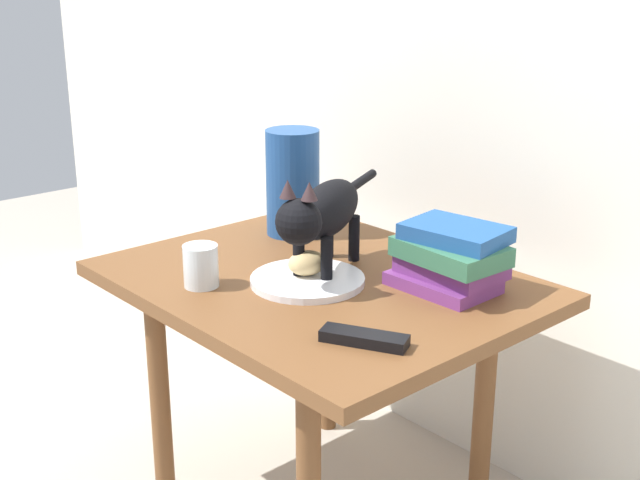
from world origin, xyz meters
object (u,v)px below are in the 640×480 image
at_px(book_stack, 450,258).
at_px(tv_remote, 364,338).
at_px(side_table, 320,308).
at_px(green_vase, 293,182).
at_px(plate, 308,280).
at_px(cat, 323,213).
at_px(candle_jar, 201,268).
at_px(bread_roll, 308,263).

relative_size(book_stack, tv_remote, 1.46).
xyz_separation_m(side_table, green_vase, (-0.26, 0.15, 0.19)).
height_order(plate, book_stack, book_stack).
relative_size(plate, tv_remote, 1.54).
relative_size(cat, candle_jar, 5.17).
distance_m(side_table, book_stack, 0.29).
height_order(bread_roll, candle_jar, candle_jar).
bearing_deg(plate, candle_jar, -128.09).
height_order(plate, cat, cat).
height_order(cat, candle_jar, cat).
xyz_separation_m(cat, book_stack, (0.23, 0.13, -0.07)).
bearing_deg(cat, bread_roll, -77.08).
bearing_deg(green_vase, plate, -35.05).
bearing_deg(book_stack, side_table, -145.73).
distance_m(plate, tv_remote, 0.30).
relative_size(side_table, green_vase, 3.40).
distance_m(plate, book_stack, 0.29).
bearing_deg(candle_jar, tv_remote, 7.64).
distance_m(side_table, tv_remote, 0.33).
bearing_deg(tv_remote, candle_jar, 160.70).
height_order(book_stack, green_vase, green_vase).
height_order(bread_roll, tv_remote, bread_roll).
bearing_deg(candle_jar, plate, 51.91).
relative_size(plate, bread_roll, 2.88).
xyz_separation_m(plate, tv_remote, (0.28, -0.11, 0.00)).
bearing_deg(bread_roll, plate, -48.03).
xyz_separation_m(green_vase, tv_remote, (0.55, -0.30, -0.11)).
bearing_deg(plate, tv_remote, -22.13).
relative_size(plate, cat, 0.52).
distance_m(plate, cat, 0.14).
relative_size(bread_roll, tv_remote, 0.53).
xyz_separation_m(cat, green_vase, (-0.25, 0.13, -0.01)).
bearing_deg(bread_roll, green_vase, 145.39).
distance_m(plate, candle_jar, 0.21).
bearing_deg(book_stack, cat, -149.62).
relative_size(side_table, book_stack, 3.84).
height_order(cat, tv_remote, cat).
xyz_separation_m(bread_roll, green_vase, (-0.26, 0.18, 0.08)).
distance_m(bread_roll, cat, 0.11).
relative_size(cat, book_stack, 2.00).
distance_m(bread_roll, book_stack, 0.28).
bearing_deg(plate, cat, 107.96).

